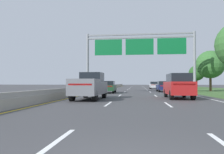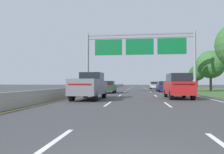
{
  "view_description": "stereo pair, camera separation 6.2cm",
  "coord_description": "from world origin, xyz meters",
  "px_view_note": "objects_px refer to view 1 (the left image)",
  "views": [
    {
      "loc": [
        -0.03,
        -2.88,
        1.33
      ],
      "look_at": [
        -2.75,
        20.02,
        1.97
      ],
      "focal_mm": 34.11,
      "sensor_mm": 36.0,
      "label": 1
    },
    {
      "loc": [
        0.03,
        -2.88,
        1.33
      ],
      "look_at": [
        -2.75,
        20.02,
        1.97
      ],
      "focal_mm": 34.11,
      "sensor_mm": 36.0,
      "label": 2
    }
  ],
  "objects_px": {
    "overhead_sign_gantry": "(139,50)",
    "car_navy_right_lane_sedan": "(163,86)",
    "pickup_truck_grey": "(90,86)",
    "car_darkgreen_left_lane_sedan": "(108,87)",
    "roadside_tree_far": "(197,73)",
    "car_silver_right_lane_sedan": "(154,85)",
    "roadside_tree_mid": "(210,65)",
    "car_red_right_lane_suv": "(178,86)"
  },
  "relations": [
    {
      "from": "pickup_truck_grey",
      "to": "roadside_tree_far",
      "type": "xyz_separation_m",
      "value": [
        18.02,
        36.22,
        2.6
      ]
    },
    {
      "from": "car_red_right_lane_suv",
      "to": "car_navy_right_lane_sedan",
      "type": "height_order",
      "value": "car_red_right_lane_suv"
    },
    {
      "from": "pickup_truck_grey",
      "to": "roadside_tree_far",
      "type": "height_order",
      "value": "roadside_tree_far"
    },
    {
      "from": "overhead_sign_gantry",
      "to": "car_red_right_lane_suv",
      "type": "height_order",
      "value": "overhead_sign_gantry"
    },
    {
      "from": "pickup_truck_grey",
      "to": "roadside_tree_far",
      "type": "bearing_deg",
      "value": -24.96
    },
    {
      "from": "car_silver_right_lane_sedan",
      "to": "roadside_tree_far",
      "type": "xyz_separation_m",
      "value": [
        10.58,
        6.03,
        2.85
      ]
    },
    {
      "from": "car_red_right_lane_suv",
      "to": "roadside_tree_mid",
      "type": "height_order",
      "value": "roadside_tree_mid"
    },
    {
      "from": "car_silver_right_lane_sedan",
      "to": "roadside_tree_far",
      "type": "distance_m",
      "value": 12.5
    },
    {
      "from": "car_navy_right_lane_sedan",
      "to": "car_red_right_lane_suv",
      "type": "bearing_deg",
      "value": 177.58
    },
    {
      "from": "roadside_tree_far",
      "to": "pickup_truck_grey",
      "type": "bearing_deg",
      "value": -116.45
    },
    {
      "from": "roadside_tree_mid",
      "to": "roadside_tree_far",
      "type": "height_order",
      "value": "roadside_tree_mid"
    },
    {
      "from": "pickup_truck_grey",
      "to": "car_darkgreen_left_lane_sedan",
      "type": "distance_m",
      "value": 10.89
    },
    {
      "from": "overhead_sign_gantry",
      "to": "car_darkgreen_left_lane_sedan",
      "type": "height_order",
      "value": "overhead_sign_gantry"
    },
    {
      "from": "car_silver_right_lane_sedan",
      "to": "roadside_tree_mid",
      "type": "xyz_separation_m",
      "value": [
        7.88,
        -11.88,
        3.41
      ]
    },
    {
      "from": "roadside_tree_far",
      "to": "car_navy_right_lane_sedan",
      "type": "bearing_deg",
      "value": -116.54
    },
    {
      "from": "overhead_sign_gantry",
      "to": "pickup_truck_grey",
      "type": "xyz_separation_m",
      "value": [
        -4.13,
        -12.65,
        -4.86
      ]
    },
    {
      "from": "roadside_tree_mid",
      "to": "roadside_tree_far",
      "type": "relative_size",
      "value": 1.17
    },
    {
      "from": "roadside_tree_mid",
      "to": "pickup_truck_grey",
      "type": "bearing_deg",
      "value": -129.92
    },
    {
      "from": "overhead_sign_gantry",
      "to": "car_navy_right_lane_sedan",
      "type": "xyz_separation_m",
      "value": [
        3.58,
        2.93,
        -5.12
      ]
    },
    {
      "from": "car_silver_right_lane_sedan",
      "to": "pickup_truck_grey",
      "type": "bearing_deg",
      "value": 166.55
    },
    {
      "from": "overhead_sign_gantry",
      "to": "roadside_tree_far",
      "type": "bearing_deg",
      "value": 59.5
    },
    {
      "from": "pickup_truck_grey",
      "to": "car_navy_right_lane_sedan",
      "type": "distance_m",
      "value": 17.38
    },
    {
      "from": "overhead_sign_gantry",
      "to": "roadside_tree_mid",
      "type": "distance_m",
      "value": 12.65
    },
    {
      "from": "pickup_truck_grey",
      "to": "car_darkgreen_left_lane_sedan",
      "type": "height_order",
      "value": "pickup_truck_grey"
    },
    {
      "from": "overhead_sign_gantry",
      "to": "car_silver_right_lane_sedan",
      "type": "distance_m",
      "value": 18.58
    },
    {
      "from": "car_navy_right_lane_sedan",
      "to": "roadside_tree_mid",
      "type": "height_order",
      "value": "roadside_tree_mid"
    },
    {
      "from": "pickup_truck_grey",
      "to": "roadside_tree_mid",
      "type": "bearing_deg",
      "value": -38.43
    },
    {
      "from": "overhead_sign_gantry",
      "to": "car_red_right_lane_suv",
      "type": "relative_size",
      "value": 3.2
    },
    {
      "from": "pickup_truck_grey",
      "to": "roadside_tree_mid",
      "type": "xyz_separation_m",
      "value": [
        15.32,
        18.31,
        3.15
      ]
    },
    {
      "from": "car_silver_right_lane_sedan",
      "to": "car_navy_right_lane_sedan",
      "type": "distance_m",
      "value": 14.62
    },
    {
      "from": "car_darkgreen_left_lane_sedan",
      "to": "roadside_tree_far",
      "type": "relative_size",
      "value": 0.8
    },
    {
      "from": "car_darkgreen_left_lane_sedan",
      "to": "car_navy_right_lane_sedan",
      "type": "xyz_separation_m",
      "value": [
        7.69,
        4.69,
        0.0
      ]
    },
    {
      "from": "car_darkgreen_left_lane_sedan",
      "to": "car_red_right_lane_suv",
      "type": "xyz_separation_m",
      "value": [
        7.26,
        -9.04,
        0.28
      ]
    },
    {
      "from": "car_silver_right_lane_sedan",
      "to": "car_red_right_lane_suv",
      "type": "bearing_deg",
      "value": -179.92
    },
    {
      "from": "car_silver_right_lane_sedan",
      "to": "roadside_tree_mid",
      "type": "bearing_deg",
      "value": -146.07
    },
    {
      "from": "overhead_sign_gantry",
      "to": "car_navy_right_lane_sedan",
      "type": "distance_m",
      "value": 6.9
    },
    {
      "from": "car_navy_right_lane_sedan",
      "to": "car_silver_right_lane_sedan",
      "type": "bearing_deg",
      "value": 0.38
    },
    {
      "from": "roadside_tree_far",
      "to": "roadside_tree_mid",
      "type": "bearing_deg",
      "value": -98.58
    },
    {
      "from": "pickup_truck_grey",
      "to": "car_darkgreen_left_lane_sedan",
      "type": "bearing_deg",
      "value": 1.39
    },
    {
      "from": "car_darkgreen_left_lane_sedan",
      "to": "car_navy_right_lane_sedan",
      "type": "bearing_deg",
      "value": -59.7
    },
    {
      "from": "car_darkgreen_left_lane_sedan",
      "to": "roadside_tree_far",
      "type": "distance_m",
      "value": 31.21
    },
    {
      "from": "roadside_tree_mid",
      "to": "roadside_tree_far",
      "type": "xyz_separation_m",
      "value": [
        2.7,
        17.91,
        -0.56
      ]
    }
  ]
}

